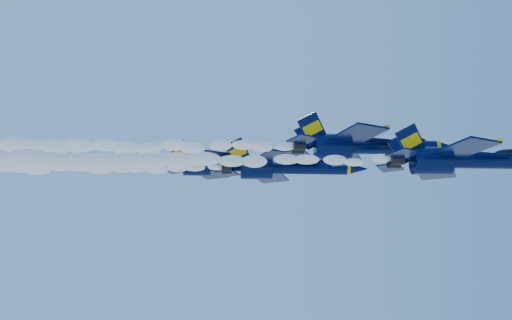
{
  "coord_description": "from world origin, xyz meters",
  "views": [
    {
      "loc": [
        -7.72,
        -68.28,
        132.63
      ],
      "look_at": [
        -4.3,
        -0.0,
        152.89
      ],
      "focal_mm": 45.0,
      "sensor_mm": 36.0,
      "label": 1
    }
  ],
  "objects_px": {
    "jet_third": "(286,167)",
    "jet_fourth": "(223,165)",
    "jet_second": "(366,146)",
    "jet_lead": "(467,160)"
  },
  "relations": [
    {
      "from": "jet_third",
      "to": "jet_fourth",
      "type": "height_order",
      "value": "jet_fourth"
    },
    {
      "from": "jet_second",
      "to": "jet_fourth",
      "type": "height_order",
      "value": "jet_fourth"
    },
    {
      "from": "jet_lead",
      "to": "jet_third",
      "type": "height_order",
      "value": "jet_third"
    },
    {
      "from": "jet_lead",
      "to": "jet_third",
      "type": "xyz_separation_m",
      "value": [
        -15.33,
        18.31,
        4.28
      ]
    },
    {
      "from": "jet_lead",
      "to": "jet_second",
      "type": "xyz_separation_m",
      "value": [
        -8.13,
        6.01,
        3.16
      ]
    },
    {
      "from": "jet_lead",
      "to": "jet_fourth",
      "type": "xyz_separation_m",
      "value": [
        -23.06,
        21.92,
        5.43
      ]
    },
    {
      "from": "jet_second",
      "to": "jet_fourth",
      "type": "bearing_deg",
      "value": 133.17
    },
    {
      "from": "jet_second",
      "to": "jet_third",
      "type": "relative_size",
      "value": 0.97
    },
    {
      "from": "jet_third",
      "to": "jet_lead",
      "type": "bearing_deg",
      "value": -50.07
    },
    {
      "from": "jet_third",
      "to": "jet_second",
      "type": "bearing_deg",
      "value": -59.67
    }
  ]
}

